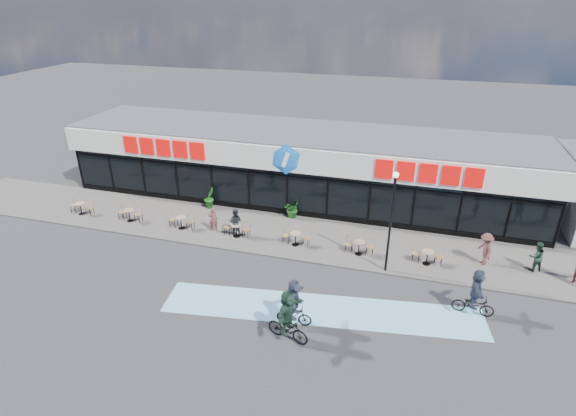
{
  "coord_description": "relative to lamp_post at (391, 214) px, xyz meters",
  "views": [
    {
      "loc": [
        6.95,
        -17.13,
        12.62
      ],
      "look_at": [
        1.04,
        3.5,
        2.27
      ],
      "focal_mm": 28.0,
      "sensor_mm": 36.0,
      "label": 1
    }
  ],
  "objects": [
    {
      "name": "lamp_post",
      "position": [
        0.0,
        0.0,
        0.0
      ],
      "size": [
        0.28,
        0.28,
        5.24
      ],
      "color": "black",
      "rests_on": "sidewalk"
    },
    {
      "name": "cyclist_b",
      "position": [
        3.89,
        -2.24,
        -2.22
      ],
      "size": [
        1.78,
        1.67,
        2.22
      ],
      "color": "black",
      "rests_on": "ground"
    },
    {
      "name": "cyclist_c",
      "position": [
        -3.34,
        -6.01,
        -2.11
      ],
      "size": [
        1.9,
        1.84,
        2.35
      ],
      "color": "black",
      "rests_on": "ground"
    },
    {
      "name": "building",
      "position": [
        -6.44,
        7.63,
        -0.87
      ],
      "size": [
        30.6,
        6.57,
        4.75
      ],
      "color": "black",
      "rests_on": "ground"
    },
    {
      "name": "pedestrian_c",
      "position": [
        7.08,
        2.04,
        -2.32
      ],
      "size": [
        0.92,
        0.82,
        1.58
      ],
      "primitive_type": "imported",
      "rotation": [
        0.0,
        0.0,
        3.49
      ],
      "color": "#1B3023",
      "rests_on": "sidewalk"
    },
    {
      "name": "bistro_set_1",
      "position": [
        -15.35,
        1.25,
        -2.65
      ],
      "size": [
        1.54,
        0.62,
        0.9
      ],
      "color": "#9F8066",
      "rests_on": "sidewalk"
    },
    {
      "name": "bistro_set_6",
      "position": [
        1.96,
        1.25,
        -2.65
      ],
      "size": [
        1.54,
        0.62,
        0.9
      ],
      "color": "#9F8066",
      "rests_on": "sidewalk"
    },
    {
      "name": "bike_lane",
      "position": [
        -2.44,
        -3.8,
        -3.2
      ],
      "size": [
        14.17,
        4.13,
        0.01
      ],
      "primitive_type": "cube",
      "rotation": [
        0.0,
        0.0,
        0.14
      ],
      "color": "#72B4D8",
      "rests_on": "ground"
    },
    {
      "name": "potted_plant_right",
      "position": [
        -6.09,
        4.43,
        -2.55
      ],
      "size": [
        0.98,
        1.09,
        1.11
      ],
      "primitive_type": "imported",
      "rotation": [
        0.0,
        0.0,
        1.69
      ],
      "color": "#235418",
      "rests_on": "sidewalk"
    },
    {
      "name": "bistro_set_0",
      "position": [
        -18.81,
        1.25,
        -2.65
      ],
      "size": [
        1.54,
        0.62,
        0.9
      ],
      "color": "#9F8066",
      "rests_on": "sidewalk"
    },
    {
      "name": "ground",
      "position": [
        -6.44,
        -2.3,
        -3.21
      ],
      "size": [
        120.0,
        120.0,
        0.0
      ],
      "primitive_type": "plane",
      "color": "#28282B",
      "rests_on": "ground"
    },
    {
      "name": "sidewalk",
      "position": [
        -6.44,
        2.2,
        -3.16
      ],
      "size": [
        44.0,
        5.0,
        0.1
      ],
      "primitive_type": "cube",
      "color": "#554F4B",
      "rests_on": "ground"
    },
    {
      "name": "pedestrian_a",
      "position": [
        4.71,
        1.98,
        -2.25
      ],
      "size": [
        0.97,
        1.26,
        1.72
      ],
      "primitive_type": "imported",
      "rotation": [
        0.0,
        0.0,
        -1.23
      ],
      "color": "#4D2D28",
      "rests_on": "sidewalk"
    },
    {
      "name": "cyclist_a",
      "position": [
        -3.35,
        -5.04,
        -2.12
      ],
      "size": [
        1.53,
        1.66,
        2.21
      ],
      "color": "black",
      "rests_on": "ground"
    },
    {
      "name": "bistro_set_3",
      "position": [
        -8.42,
        1.25,
        -2.65
      ],
      "size": [
        1.54,
        0.62,
        0.9
      ],
      "color": "#9F8066",
      "rests_on": "sidewalk"
    },
    {
      "name": "bistro_set_2",
      "position": [
        -11.88,
        1.25,
        -2.65
      ],
      "size": [
        1.54,
        0.62,
        0.9
      ],
      "color": "#9F8066",
      "rests_on": "sidewalk"
    },
    {
      "name": "patron_right",
      "position": [
        -8.54,
        1.36,
        -2.3
      ],
      "size": [
        0.85,
        0.71,
        1.61
      ],
      "primitive_type": "imported",
      "rotation": [
        0.0,
        0.0,
        3.27
      ],
      "color": "black",
      "rests_on": "sidewalk"
    },
    {
      "name": "potted_plant_mid",
      "position": [
        -5.9,
        4.35,
        -2.57
      ],
      "size": [
        0.72,
        0.75,
        1.07
      ],
      "primitive_type": "imported",
      "rotation": [
        0.0,
        0.0,
        1.01
      ],
      "color": "#17531C",
      "rests_on": "sidewalk"
    },
    {
      "name": "patron_left",
      "position": [
        -9.96,
        1.46,
        -2.39
      ],
      "size": [
        0.61,
        0.49,
        1.44
      ],
      "primitive_type": "imported",
      "rotation": [
        0.0,
        0.0,
        3.44
      ],
      "color": "brown",
      "rests_on": "sidewalk"
    },
    {
      "name": "bistro_set_5",
      "position": [
        -1.5,
        1.25,
        -2.65
      ],
      "size": [
        1.54,
        0.62,
        0.9
      ],
      "color": "#9F8066",
      "rests_on": "sidewalk"
    },
    {
      "name": "bistro_set_4",
      "position": [
        -4.96,
        1.25,
        -2.65
      ],
      "size": [
        1.54,
        0.62,
        0.9
      ],
      "color": "#9F8066",
      "rests_on": "sidewalk"
    },
    {
      "name": "potted_plant_left",
      "position": [
        -11.5,
        4.25,
        -2.44
      ],
      "size": [
        0.64,
        0.77,
        1.34
      ],
      "primitive_type": "imported",
      "rotation": [
        0.0,
        0.0,
        1.51
      ],
      "color": "#1B5819",
      "rests_on": "sidewalk"
    }
  ]
}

